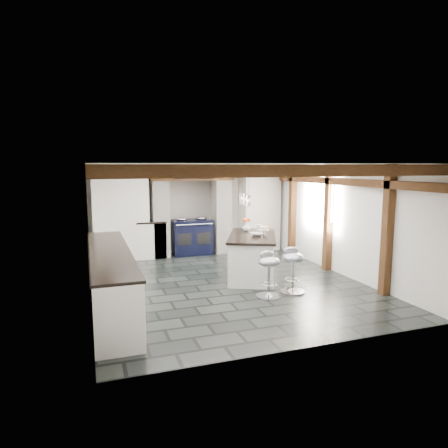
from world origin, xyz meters
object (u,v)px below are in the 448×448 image
object	(u,v)px
kitchen_island	(252,255)
bar_stool_near	(293,265)
range_cooker	(191,236)
bar_stool_far	(269,269)

from	to	relation	value
kitchen_island	bar_stool_near	bearing A→B (deg)	-51.44
range_cooker	kitchen_island	size ratio (longest dim) A/B	0.50
kitchen_island	bar_stool_far	bearing A→B (deg)	-75.36
range_cooker	bar_stool_far	bearing A→B (deg)	-83.63
range_cooker	bar_stool_far	distance (m)	3.75
range_cooker	bar_stool_far	world-z (taller)	range_cooker
bar_stool_near	bar_stool_far	xyz separation A→B (m)	(-0.52, -0.09, -0.01)
range_cooker	kitchen_island	xyz separation A→B (m)	(0.65, -2.46, -0.02)
range_cooker	bar_stool_near	size ratio (longest dim) A/B	1.21
kitchen_island	bar_stool_near	xyz separation A→B (m)	(0.29, -1.18, 0.06)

